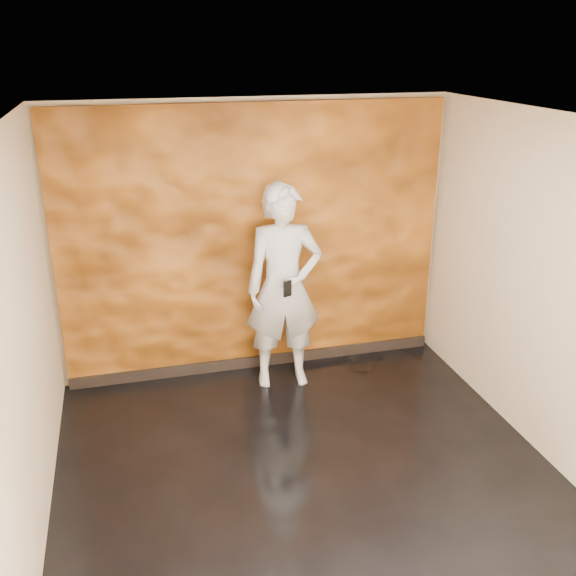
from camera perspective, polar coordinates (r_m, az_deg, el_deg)
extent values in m
cube|color=black|center=(5.43, 1.85, -16.31)|extent=(4.00, 4.00, 0.01)
cube|color=beige|center=(6.52, -3.02, 4.30)|extent=(4.00, 0.02, 2.80)
cube|color=beige|center=(3.11, 13.18, -17.22)|extent=(4.00, 0.02, 2.80)
cube|color=beige|center=(4.59, -22.71, -5.02)|extent=(0.02, 4.00, 2.80)
cube|color=beige|center=(5.58, 22.13, -0.31)|extent=(0.02, 4.00, 2.80)
cube|color=white|center=(4.33, 2.30, 14.56)|extent=(4.00, 4.00, 0.01)
cube|color=orange|center=(6.49, -2.94, 4.03)|extent=(3.90, 0.06, 2.75)
cube|color=black|center=(6.96, -2.67, -6.48)|extent=(3.90, 0.04, 0.12)
imported|color=#A1A5B2|center=(6.27, -0.38, 0.04)|extent=(0.79, 0.56, 2.06)
cube|color=black|center=(5.97, -0.05, -0.06)|extent=(0.08, 0.04, 0.16)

